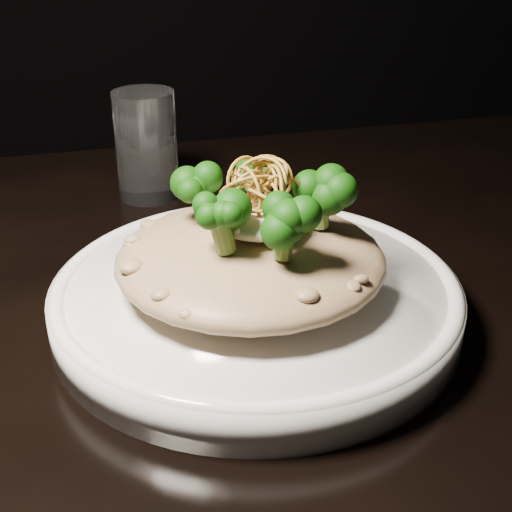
% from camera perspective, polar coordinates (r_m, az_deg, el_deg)
% --- Properties ---
extents(table, '(1.10, 0.80, 0.75)m').
position_cam_1_polar(table, '(0.66, 3.54, -8.13)').
color(table, black).
rests_on(table, ground).
extents(plate, '(0.31, 0.31, 0.03)m').
position_cam_1_polar(plate, '(0.55, -0.00, -3.60)').
color(plate, white).
rests_on(plate, table).
extents(risotto, '(0.20, 0.20, 0.04)m').
position_cam_1_polar(risotto, '(0.53, -0.45, -0.21)').
color(risotto, brown).
rests_on(risotto, plate).
extents(broccoli, '(0.15, 0.15, 0.06)m').
position_cam_1_polar(broccoli, '(0.51, 0.42, 4.78)').
color(broccoli, black).
rests_on(broccoli, risotto).
extents(cheese, '(0.07, 0.07, 0.02)m').
position_cam_1_polar(cheese, '(0.52, 0.24, 3.01)').
color(cheese, white).
rests_on(cheese, risotto).
extents(shallots, '(0.07, 0.07, 0.04)m').
position_cam_1_polar(shallots, '(0.51, 0.29, 6.43)').
color(shallots, brown).
rests_on(shallots, cheese).
extents(drinking_glass, '(0.08, 0.08, 0.12)m').
position_cam_1_polar(drinking_glass, '(0.77, -8.76, 8.74)').
color(drinking_glass, white).
rests_on(drinking_glass, table).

